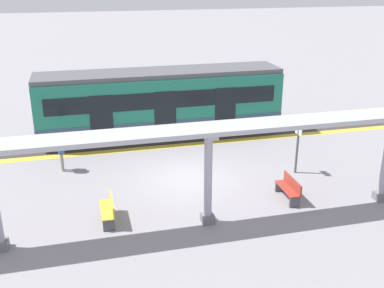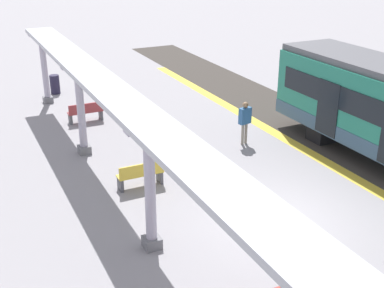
% 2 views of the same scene
% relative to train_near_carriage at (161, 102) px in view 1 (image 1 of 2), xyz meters
% --- Properties ---
extents(ground_plane, '(176.00, 176.00, 0.00)m').
position_rel_train_near_carriage_xyz_m(ground_plane, '(5.73, 0.10, -1.83)').
color(ground_plane, gray).
extents(tactile_edge_strip, '(0.52, 35.66, 0.01)m').
position_rel_train_near_carriage_xyz_m(tactile_edge_strip, '(1.85, 0.10, -1.83)').
color(tactile_edge_strip, gold).
rests_on(tactile_edge_strip, ground).
extents(trackbed, '(3.20, 47.66, 0.01)m').
position_rel_train_near_carriage_xyz_m(trackbed, '(-0.01, 0.10, -1.83)').
color(trackbed, '#38332D').
rests_on(trackbed, ground).
extents(train_near_carriage, '(2.65, 12.64, 3.48)m').
position_rel_train_near_carriage_xyz_m(train_near_carriage, '(0.00, 0.00, 0.00)').
color(train_near_carriage, '#1F745E').
rests_on(train_near_carriage, ground).
extents(canopy_pillar_third, '(1.10, 0.44, 3.37)m').
position_rel_train_near_carriage_xyz_m(canopy_pillar_third, '(9.42, -0.10, -0.12)').
color(canopy_pillar_third, slate).
rests_on(canopy_pillar_third, ground).
extents(canopy_beam, '(1.20, 28.49, 0.16)m').
position_rel_train_near_carriage_xyz_m(canopy_beam, '(9.42, 0.14, 1.62)').
color(canopy_beam, '#A8AAB2').
rests_on(canopy_beam, canopy_pillar_nearest).
extents(bench_near_end, '(1.51, 0.47, 0.86)m').
position_rel_train_near_carriage_xyz_m(bench_near_end, '(8.48, 3.43, -1.39)').
color(bench_near_end, maroon).
rests_on(bench_near_end, ground).
extents(bench_far_end, '(1.50, 0.44, 0.86)m').
position_rel_train_near_carriage_xyz_m(bench_far_end, '(8.47, -3.42, -1.39)').
color(bench_far_end, gold).
rests_on(bench_far_end, ground).
extents(platform_info_sign, '(0.56, 0.10, 2.20)m').
position_rel_train_near_carriage_xyz_m(platform_info_sign, '(6.30, 4.78, -0.50)').
color(platform_info_sign, '#4C4C51').
rests_on(platform_info_sign, ground).
extents(passenger_waiting_near_edge, '(0.53, 0.32, 1.70)m').
position_rel_train_near_carriage_xyz_m(passenger_waiting_near_edge, '(3.60, -5.08, -0.77)').
color(passenger_waiting_near_edge, gray).
rests_on(passenger_waiting_near_edge, ground).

